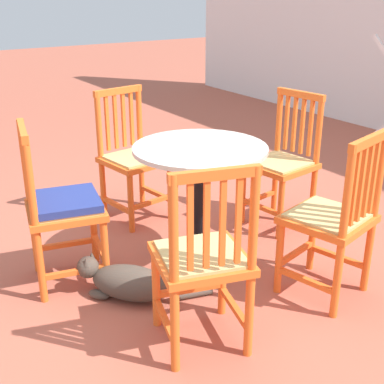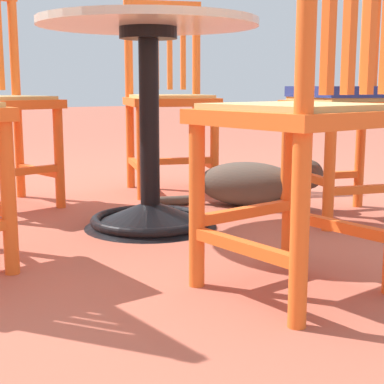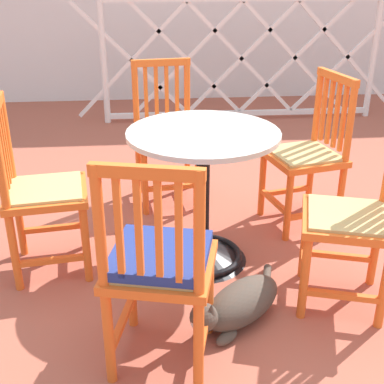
# 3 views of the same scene
# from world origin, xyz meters

# --- Properties ---
(ground_plane) EXTENTS (24.00, 24.00, 0.00)m
(ground_plane) POSITION_xyz_m (0.00, 0.00, 0.00)
(ground_plane) COLOR #AD5642
(cafe_table) EXTENTS (0.76, 0.76, 0.73)m
(cafe_table) POSITION_xyz_m (-0.13, 0.16, 0.28)
(cafe_table) COLOR black
(cafe_table) RESTS_ON ground_plane
(orange_chair_facing_out) EXTENTS (0.45, 0.45, 0.91)m
(orange_chair_facing_out) POSITION_xyz_m (-0.95, 0.15, 0.43)
(orange_chair_facing_out) COLOR orange
(orange_chair_facing_out) RESTS_ON ground_plane
(orange_chair_at_corner) EXTENTS (0.48, 0.48, 0.91)m
(orange_chair_at_corner) POSITION_xyz_m (-0.38, -0.58, 0.45)
(orange_chair_at_corner) COLOR orange
(orange_chair_at_corner) RESTS_ON ground_plane
(orange_chair_tucked_in) EXTENTS (0.50, 0.50, 0.91)m
(orange_chair_tucked_in) POSITION_xyz_m (0.51, -0.26, 0.43)
(orange_chair_tucked_in) COLOR orange
(orange_chair_tucked_in) RESTS_ON ground_plane
(tabby_cat) EXTENTS (0.49, 0.61, 0.23)m
(tabby_cat) POSITION_xyz_m (-0.04, -0.39, 0.10)
(tabby_cat) COLOR #4C4238
(tabby_cat) RESTS_ON ground_plane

